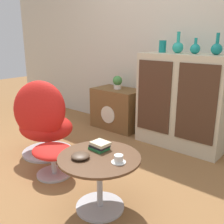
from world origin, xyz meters
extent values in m
plane|color=olive|center=(0.00, 0.00, 0.00)|extent=(12.00, 12.00, 0.00)
cube|color=beige|center=(0.00, 1.62, 1.30)|extent=(6.40, 0.06, 2.60)
cube|color=beige|center=(0.37, 1.37, 0.54)|extent=(1.01, 0.44, 1.08)
cube|color=#472D1E|center=(0.12, 1.15, 0.59)|extent=(0.42, 0.01, 0.82)
cube|color=#472D1E|center=(0.62, 1.15, 0.59)|extent=(0.42, 0.01, 0.82)
cube|color=brown|center=(-0.60, 1.38, 0.28)|extent=(0.69, 0.42, 0.56)
cylinder|color=beige|center=(-0.60, 1.17, 0.23)|extent=(0.24, 0.01, 0.24)
cylinder|color=#B7B7BC|center=(-0.66, 0.21, 0.01)|extent=(0.56, 0.56, 0.02)
cylinder|color=#B7B7BC|center=(-0.66, 0.21, 0.09)|extent=(0.06, 0.06, 0.14)
ellipsoid|color=red|center=(-0.66, 0.21, 0.30)|extent=(0.74, 0.70, 0.28)
ellipsoid|color=red|center=(-0.62, 0.11, 0.54)|extent=(0.69, 0.57, 0.63)
cylinder|color=#B7B7BC|center=(-0.21, -0.06, 0.01)|extent=(0.32, 0.32, 0.02)
cylinder|color=#B7B7BC|center=(-0.21, -0.06, 0.11)|extent=(0.04, 0.04, 0.18)
ellipsoid|color=red|center=(-0.21, -0.06, 0.24)|extent=(0.42, 0.36, 0.09)
cylinder|color=#B7B7BC|center=(0.46, -0.14, 0.01)|extent=(0.37, 0.37, 0.02)
cylinder|color=#B7B7BC|center=(0.46, -0.14, 0.22)|extent=(0.04, 0.04, 0.39)
cylinder|color=brown|center=(0.46, -0.14, 0.42)|extent=(0.60, 0.60, 0.02)
cylinder|color=#147A75|center=(0.07, 1.37, 1.15)|extent=(0.08, 0.08, 0.14)
ellipsoid|color=teal|center=(0.26, 1.37, 1.14)|extent=(0.12, 0.12, 0.12)
cylinder|color=teal|center=(0.26, 1.37, 1.25)|extent=(0.04, 0.04, 0.12)
ellipsoid|color=teal|center=(0.46, 1.37, 1.13)|extent=(0.11, 0.11, 0.11)
cylinder|color=teal|center=(0.46, 1.37, 1.21)|extent=(0.03, 0.03, 0.07)
ellipsoid|color=#147A75|center=(0.69, 1.37, 1.14)|extent=(0.11, 0.11, 0.11)
cylinder|color=#147A75|center=(0.69, 1.37, 1.24)|extent=(0.03, 0.03, 0.11)
cylinder|color=silver|center=(-0.61, 1.38, 0.59)|extent=(0.10, 0.10, 0.06)
sphere|color=#478E47|center=(-0.61, 1.38, 0.68)|extent=(0.13, 0.13, 0.13)
cylinder|color=white|center=(0.62, -0.12, 0.43)|extent=(0.10, 0.10, 0.01)
cylinder|color=white|center=(0.62, -0.12, 0.46)|extent=(0.06, 0.06, 0.06)
cube|color=#237038|center=(0.37, -0.05, 0.44)|extent=(0.14, 0.12, 0.02)
cube|color=black|center=(0.38, -0.05, 0.46)|extent=(0.13, 0.11, 0.02)
cube|color=beige|center=(0.38, -0.05, 0.48)|extent=(0.14, 0.12, 0.02)
ellipsoid|color=#4C3828|center=(0.38, -0.25, 0.45)|extent=(0.13, 0.13, 0.04)
camera|label=1|loc=(1.64, -1.40, 1.27)|focal=42.00mm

